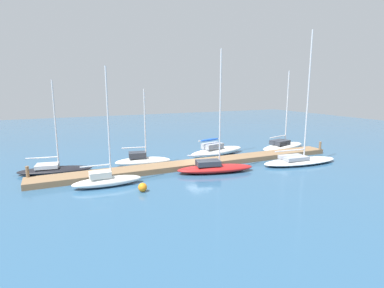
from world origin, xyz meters
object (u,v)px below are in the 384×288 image
object	(u,v)px
sailboat_4	(217,150)
mooring_buoy_orange	(143,187)
sailboat_0	(54,169)
sailboat_1	(107,179)
sailboat_2	(143,160)
sailboat_3	(215,167)
sailboat_6	(283,146)
sailboat_5	(300,160)

from	to	relation	value
sailboat_4	mooring_buoy_orange	world-z (taller)	sailboat_4
sailboat_0	sailboat_1	bearing A→B (deg)	-49.06
sailboat_2	sailboat_4	distance (m)	9.58
sailboat_3	sailboat_6	bearing A→B (deg)	35.55
sailboat_3	sailboat_4	world-z (taller)	sailboat_4
sailboat_2	sailboat_4	bearing A→B (deg)	16.71
sailboat_1	sailboat_4	world-z (taller)	sailboat_4
sailboat_2	sailboat_6	xyz separation A→B (m)	(19.17, 0.23, -0.04)
sailboat_6	mooring_buoy_orange	bearing A→B (deg)	-172.92
sailboat_4	sailboat_3	bearing A→B (deg)	-133.60
sailboat_2	sailboat_3	xyz separation A→B (m)	(5.66, -5.48, -0.04)
sailboat_4	sailboat_6	xyz separation A→B (m)	(9.63, -0.75, -0.13)
sailboat_0	sailboat_4	bearing A→B (deg)	9.10
sailboat_1	mooring_buoy_orange	distance (m)	3.50
sailboat_1	sailboat_2	distance (m)	7.05
sailboat_3	sailboat_6	distance (m)	14.66
sailboat_1	sailboat_4	xyz separation A→B (m)	(14.15, 6.31, 0.10)
sailboat_3	sailboat_6	world-z (taller)	sailboat_3
sailboat_2	sailboat_3	bearing A→B (deg)	-33.23
sailboat_2	mooring_buoy_orange	distance (m)	8.24
mooring_buoy_orange	sailboat_4	bearing A→B (deg)	37.00
sailboat_4	sailboat_5	world-z (taller)	sailboat_5
sailboat_6	mooring_buoy_orange	distance (m)	22.94
sailboat_4	sailboat_5	xyz separation A→B (m)	(6.07, -7.45, -0.20)
sailboat_1	sailboat_4	distance (m)	15.49
sailboat_0	sailboat_4	world-z (taller)	sailboat_4
sailboat_0	sailboat_4	distance (m)	18.06
sailboat_0	sailboat_2	world-z (taller)	sailboat_0
sailboat_3	sailboat_5	distance (m)	9.99
sailboat_2	sailboat_6	world-z (taller)	sailboat_6
sailboat_0	mooring_buoy_orange	size ratio (longest dim) A/B	12.36
sailboat_1	sailboat_5	bearing A→B (deg)	-2.50
sailboat_3	mooring_buoy_orange	world-z (taller)	sailboat_3
sailboat_0	mooring_buoy_orange	world-z (taller)	sailboat_0
sailboat_5	sailboat_4	bearing A→B (deg)	133.99
sailboat_5	mooring_buoy_orange	bearing A→B (deg)	-170.56
sailboat_2	mooring_buoy_orange	size ratio (longest dim) A/B	11.17
sailboat_3	sailboat_4	bearing A→B (deg)	71.70
sailboat_2	sailboat_5	distance (m)	16.90
mooring_buoy_orange	sailboat_3	bearing A→B (deg)	17.08
sailboat_0	sailboat_6	bearing A→B (deg)	7.50
sailboat_6	sailboat_5	bearing A→B (deg)	-131.70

